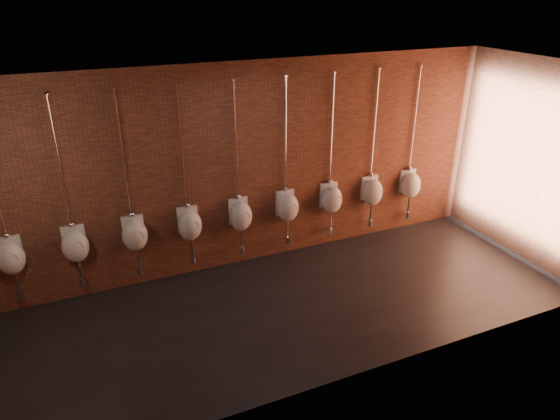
# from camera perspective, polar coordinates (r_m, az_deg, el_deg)

# --- Properties ---
(ground) EXTENTS (8.50, 8.50, 0.00)m
(ground) POSITION_cam_1_polar(r_m,az_deg,el_deg) (7.15, 0.37, -11.31)
(ground) COLOR black
(ground) RESTS_ON ground
(room_shell) EXTENTS (8.54, 3.04, 3.22)m
(room_shell) POSITION_cam_1_polar(r_m,az_deg,el_deg) (6.18, 0.42, 3.93)
(room_shell) COLOR black
(room_shell) RESTS_ON ground
(urinal_0) EXTENTS (0.38, 0.33, 2.72)m
(urinal_0) POSITION_cam_1_polar(r_m,az_deg,el_deg) (7.50, -28.45, -4.70)
(urinal_0) COLOR white
(urinal_0) RESTS_ON ground
(urinal_1) EXTENTS (0.38, 0.33, 2.72)m
(urinal_1) POSITION_cam_1_polar(r_m,az_deg,el_deg) (7.44, -22.37, -3.70)
(urinal_1) COLOR white
(urinal_1) RESTS_ON ground
(urinal_2) EXTENTS (0.38, 0.33, 2.72)m
(urinal_2) POSITION_cam_1_polar(r_m,az_deg,el_deg) (7.46, -16.27, -2.66)
(urinal_2) COLOR white
(urinal_2) RESTS_ON ground
(urinal_3) EXTENTS (0.38, 0.33, 2.72)m
(urinal_3) POSITION_cam_1_polar(r_m,az_deg,el_deg) (7.57, -10.29, -1.61)
(urinal_3) COLOR white
(urinal_3) RESTS_ON ground
(urinal_4) EXTENTS (0.38, 0.33, 2.72)m
(urinal_4) POSITION_cam_1_polar(r_m,az_deg,el_deg) (7.76, -4.55, -0.58)
(urinal_4) COLOR white
(urinal_4) RESTS_ON ground
(urinal_5) EXTENTS (0.38, 0.33, 2.72)m
(urinal_5) POSITION_cam_1_polar(r_m,az_deg,el_deg) (8.02, 0.87, 0.40)
(urinal_5) COLOR white
(urinal_5) RESTS_ON ground
(urinal_6) EXTENTS (0.38, 0.33, 2.72)m
(urinal_6) POSITION_cam_1_polar(r_m,az_deg,el_deg) (8.36, 5.89, 1.30)
(urinal_6) COLOR white
(urinal_6) RESTS_ON ground
(urinal_7) EXTENTS (0.38, 0.33, 2.72)m
(urinal_7) POSITION_cam_1_polar(r_m,az_deg,el_deg) (8.76, 10.50, 2.12)
(urinal_7) COLOR white
(urinal_7) RESTS_ON ground
(urinal_8) EXTENTS (0.38, 0.33, 2.72)m
(urinal_8) POSITION_cam_1_polar(r_m,az_deg,el_deg) (9.20, 14.69, 2.85)
(urinal_8) COLOR white
(urinal_8) RESTS_ON ground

